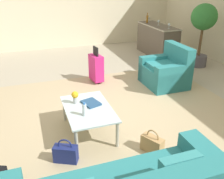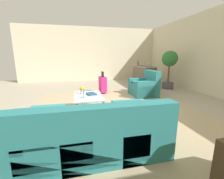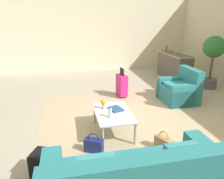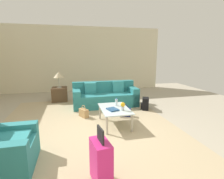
# 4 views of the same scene
# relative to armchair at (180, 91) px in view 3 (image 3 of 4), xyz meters

# --- Properties ---
(ground_plane) EXTENTS (12.00, 12.00, 0.00)m
(ground_plane) POSITION_rel_armchair_xyz_m (0.90, -1.67, -0.31)
(ground_plane) COLOR #A89E89
(wall_left) EXTENTS (0.12, 8.00, 3.10)m
(wall_left) POSITION_rel_armchair_xyz_m (-4.16, -1.67, 1.24)
(wall_left) COLOR beige
(wall_left) RESTS_ON ground
(area_rug) EXTENTS (5.20, 4.40, 0.01)m
(area_rug) POSITION_rel_armchair_xyz_m (1.50, -1.47, -0.30)
(area_rug) COLOR tan
(area_rug) RESTS_ON ground
(armchair) EXTENTS (0.95, 0.85, 0.92)m
(armchair) POSITION_rel_armchair_xyz_m (0.00, 0.00, 0.00)
(armchair) COLOR teal
(armchair) RESTS_ON ground
(coffee_table) EXTENTS (1.09, 0.70, 0.45)m
(coffee_table) POSITION_rel_armchair_xyz_m (1.30, -2.17, 0.09)
(coffee_table) COLOR silver
(coffee_table) RESTS_ON ground
(water_bottle) EXTENTS (0.06, 0.06, 0.20)m
(water_bottle) POSITION_rel_armchair_xyz_m (1.50, -2.27, 0.23)
(water_bottle) COLOR silver
(water_bottle) RESTS_ON coffee_table
(coffee_table_book) EXTENTS (0.35, 0.30, 0.03)m
(coffee_table_book) POSITION_rel_armchair_xyz_m (1.18, -2.09, 0.16)
(coffee_table_book) COLOR navy
(coffee_table_book) RESTS_ON coffee_table
(flower_vase) EXTENTS (0.11, 0.11, 0.21)m
(flower_vase) POSITION_rel_armchair_xyz_m (1.08, -2.32, 0.26)
(flower_vase) COLOR #B2B7BC
(flower_vase) RESTS_ON coffee_table
(bar_console) EXTENTS (1.74, 0.59, 0.94)m
(bar_console) POSITION_rel_armchair_xyz_m (-2.20, 0.93, 0.18)
(bar_console) COLOR brown
(bar_console) RESTS_ON ground
(wine_glass_leftmost) EXTENTS (0.08, 0.08, 0.15)m
(wine_glass_leftmost) POSITION_rel_armchair_xyz_m (-2.80, 0.91, 0.74)
(wine_glass_leftmost) COLOR silver
(wine_glass_leftmost) RESTS_ON bar_console
(wine_glass_left_of_centre) EXTENTS (0.08, 0.08, 0.15)m
(wine_glass_left_of_centre) POSITION_rel_armchair_xyz_m (-2.20, 0.94, 0.74)
(wine_glass_left_of_centre) COLOR silver
(wine_glass_left_of_centre) RESTS_ON bar_console
(wine_glass_right_of_centre) EXTENTS (0.08, 0.08, 0.15)m
(wine_glass_right_of_centre) POSITION_rel_armchair_xyz_m (-1.60, 0.94, 0.74)
(wine_glass_right_of_centre) COLOR silver
(wine_glass_right_of_centre) RESTS_ON bar_console
(wine_bottle_amber) EXTENTS (0.07, 0.07, 0.30)m
(wine_bottle_amber) POSITION_rel_armchair_xyz_m (-2.72, 0.82, 0.75)
(wine_bottle_amber) COLOR brown
(wine_bottle_amber) RESTS_ON bar_console
(suitcase_magenta) EXTENTS (0.43, 0.28, 0.85)m
(suitcase_magenta) POSITION_rel_armchair_xyz_m (-0.70, -1.47, 0.05)
(suitcase_magenta) COLOR #D12375
(suitcase_magenta) RESTS_ON ground
(handbag_tan) EXTENTS (0.35, 0.27, 0.36)m
(handbag_tan) POSITION_rel_armchair_xyz_m (2.06, -1.44, -0.18)
(handbag_tan) COLOR tan
(handbag_tan) RESTS_ON ground
(handbag_navy) EXTENTS (0.27, 0.35, 0.36)m
(handbag_navy) POSITION_rel_armchair_xyz_m (1.86, -2.64, -0.18)
(handbag_navy) COLOR navy
(handbag_navy) RESTS_ON ground
(backpack_black) EXTENTS (0.35, 0.33, 0.40)m
(backpack_black) POSITION_rel_armchair_xyz_m (2.30, -3.46, -0.11)
(backpack_black) COLOR black
(backpack_black) RESTS_ON ground
(potted_ficus) EXTENTS (0.68, 0.68, 1.67)m
(potted_ficus) POSITION_rel_armchair_xyz_m (-0.90, 1.53, 0.81)
(potted_ficus) COLOR #514C56
(potted_ficus) RESTS_ON ground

